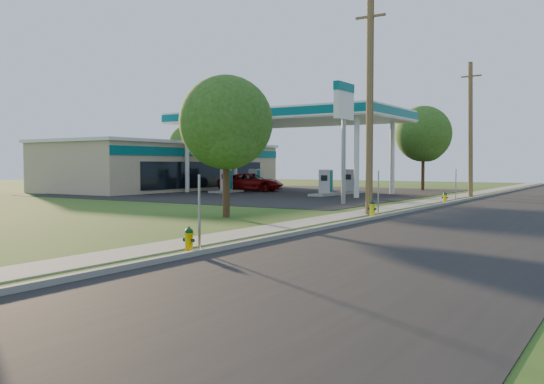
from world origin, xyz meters
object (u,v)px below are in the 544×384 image
object	(u,v)px
tree_lot	(424,136)
tree_verge	(227,126)
utility_pole_far	(470,129)
hydrant_mid	(372,209)
tree_back	(189,146)
hydrant_near	(189,240)
fuel_pump_sw	(254,182)
hydrant_far	(445,198)
utility_pole_mid	(370,104)
car_red	(251,182)
fuel_pump_ne	(326,186)
fuel_pump_se	(349,184)
price_pylon	(344,108)
fuel_pump_nw	(226,184)

from	to	relation	value
tree_lot	tree_verge	bearing A→B (deg)	-87.74
utility_pole_far	hydrant_mid	world-z (taller)	utility_pole_far
tree_back	tree_verge	bearing A→B (deg)	-46.80
hydrant_near	tree_verge	bearing A→B (deg)	121.61
fuel_pump_sw	hydrant_far	distance (m)	20.18
utility_pole_mid	hydrant_far	xyz separation A→B (m)	(0.75, 9.30, -4.62)
fuel_pump_sw	car_red	distance (m)	1.18
utility_pole_mid	hydrant_mid	world-z (taller)	utility_pole_mid
fuel_pump_ne	hydrant_near	bearing A→B (deg)	-69.78
fuel_pump_ne	fuel_pump_sw	bearing A→B (deg)	156.04
fuel_pump_ne	tree_lot	size ratio (longest dim) A/B	0.43
fuel_pump_se	hydrant_mid	xyz separation A→B (m)	(9.65, -18.39, -0.34)
fuel_pump_se	price_pylon	xyz separation A→B (m)	(5.00, -11.50, 4.71)
tree_lot	car_red	size ratio (longest dim) A/B	1.34
tree_lot	price_pylon	bearing A→B (deg)	-84.78
fuel_pump_sw	tree_back	distance (m)	16.19
price_pylon	hydrant_near	bearing A→B (deg)	-76.11
tree_verge	hydrant_mid	bearing A→B (deg)	30.70
tree_lot	hydrant_near	world-z (taller)	tree_lot
utility_pole_mid	hydrant_far	distance (m)	10.41
tree_back	hydrant_far	bearing A→B (deg)	-25.04
utility_pole_mid	car_red	world-z (taller)	utility_pole_mid
tree_verge	tree_lot	world-z (taller)	tree_lot
fuel_pump_sw	tree_lot	size ratio (longest dim) A/B	0.43
hydrant_far	hydrant_mid	bearing A→B (deg)	-90.01
fuel_pump_ne	car_red	size ratio (longest dim) A/B	0.58
fuel_pump_se	tree_back	size ratio (longest dim) A/B	0.48
fuel_pump_nw	hydrant_mid	world-z (taller)	fuel_pump_nw
utility_pole_far	car_red	size ratio (longest dim) A/B	1.73
utility_pole_mid	tree_verge	world-z (taller)	utility_pole_mid
tree_lot	hydrant_near	bearing A→B (deg)	-80.54
fuel_pump_se	hydrant_near	size ratio (longest dim) A/B	4.66
utility_pole_far	tree_verge	bearing A→B (deg)	-101.39
tree_verge	hydrant_far	distance (m)	15.22
fuel_pump_ne	hydrant_near	world-z (taller)	fuel_pump_ne
fuel_pump_ne	price_pylon	bearing A→B (deg)	-56.31
fuel_pump_ne	price_pylon	distance (m)	10.17
utility_pole_far	fuel_pump_ne	world-z (taller)	utility_pole_far
fuel_pump_nw	tree_verge	world-z (taller)	tree_verge
hydrant_near	tree_lot	bearing A→B (deg)	99.46
utility_pole_far	hydrant_far	xyz separation A→B (m)	(0.75, -8.70, -4.47)
price_pylon	hydrant_mid	size ratio (longest dim) A/B	8.87
utility_pole_mid	price_pylon	bearing A→B (deg)	125.34
price_pylon	hydrant_far	world-z (taller)	price_pylon
fuel_pump_sw	hydrant_far	world-z (taller)	fuel_pump_sw
tree_verge	hydrant_near	world-z (taller)	tree_verge
fuel_pump_ne	hydrant_far	size ratio (longest dim) A/B	4.66
fuel_pump_sw	tree_lot	xyz separation A→B (m)	(12.18, 8.40, 4.04)
fuel_pump_se	hydrant_mid	size ratio (longest dim) A/B	4.14
fuel_pump_nw	fuel_pump_se	distance (m)	9.85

